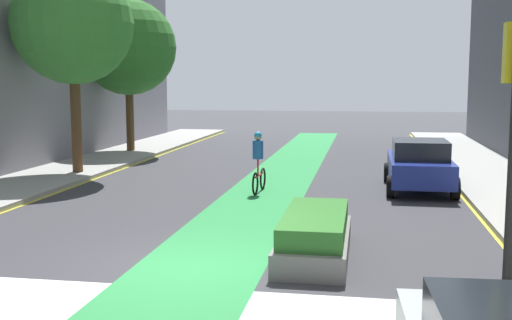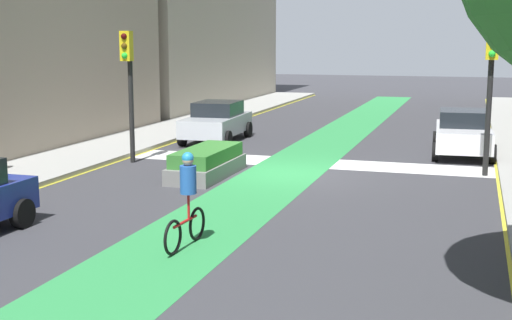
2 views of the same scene
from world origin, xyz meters
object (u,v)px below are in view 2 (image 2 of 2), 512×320
at_px(car_silver_right_near, 217,121).
at_px(traffic_signal_near_right, 128,71).
at_px(cyclist_in_lane, 187,198).
at_px(median_planter, 207,163).
at_px(car_white_left_near, 463,133).
at_px(traffic_signal_near_left, 491,72).

bearing_deg(car_silver_right_near, traffic_signal_near_right, 80.56).
xyz_separation_m(cyclist_in_lane, median_planter, (2.22, -6.69, -0.57)).
bearing_deg(car_white_left_near, car_silver_right_near, -3.94).
bearing_deg(car_white_left_near, traffic_signal_near_left, 101.07).
height_order(traffic_signal_near_left, car_silver_right_near, traffic_signal_near_left).
bearing_deg(median_planter, cyclist_in_lane, 108.39).
height_order(car_white_left_near, cyclist_in_lane, cyclist_in_lane).
bearing_deg(traffic_signal_near_left, car_silver_right_near, -23.51).
xyz_separation_m(traffic_signal_near_left, median_planter, (7.85, 2.50, -2.66)).
distance_m(car_white_left_near, cyclist_in_lane, 13.84).
bearing_deg(traffic_signal_near_right, car_white_left_near, -154.70).
height_order(car_silver_right_near, median_planter, car_silver_right_near).
height_order(traffic_signal_near_right, car_silver_right_near, traffic_signal_near_right).
xyz_separation_m(traffic_signal_near_left, cyclist_in_lane, (5.62, 9.19, -2.09)).
relative_size(traffic_signal_near_right, car_silver_right_near, 1.00).
bearing_deg(traffic_signal_near_left, median_planter, 17.66).
height_order(cyclist_in_lane, median_planter, cyclist_in_lane).
height_order(traffic_signal_near_right, car_white_left_near, traffic_signal_near_right).
xyz_separation_m(traffic_signal_near_left, car_silver_right_near, (10.14, -4.41, -2.26)).
distance_m(car_silver_right_near, cyclist_in_lane, 14.33).
distance_m(traffic_signal_near_left, car_white_left_near, 4.45).
relative_size(traffic_signal_near_left, cyclist_in_lane, 2.36).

